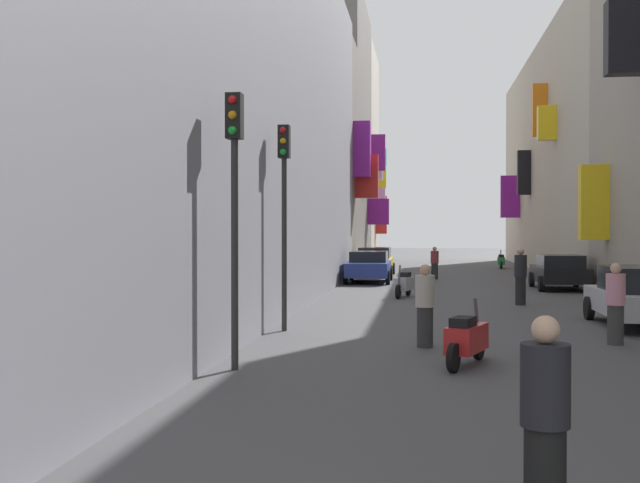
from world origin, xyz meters
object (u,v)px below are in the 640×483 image
object	(u,v)px
pedestrian_near_left	(616,304)
pedestrian_mid_street	(425,306)
parked_car_black	(559,271)
scooter_green	(501,261)
pedestrian_crossing	(545,424)
pedestrian_near_right	(521,276)
parked_car_blue	(369,266)
parked_car_yellow	(375,261)
traffic_light_near_corner	(234,183)
scooter_silver	(403,284)
scooter_red	(466,339)
traffic_light_far_corner	(284,192)
parked_car_silver	(639,295)
pedestrian_far_away	(435,263)

from	to	relation	value
pedestrian_near_left	pedestrian_mid_street	bearing A→B (deg)	-167.23
parked_car_black	pedestrian_near_left	bearing A→B (deg)	-95.56
scooter_green	pedestrian_crossing	size ratio (longest dim) A/B	1.20
parked_car_black	pedestrian_near_right	size ratio (longest dim) A/B	2.20
pedestrian_crossing	parked_car_blue	bearing A→B (deg)	96.67
parked_car_yellow	pedestrian_crossing	xyz separation A→B (m)	(3.36, -33.38, 0.07)
pedestrian_near_left	traffic_light_near_corner	world-z (taller)	traffic_light_near_corner
scooter_silver	traffic_light_near_corner	size ratio (longest dim) A/B	0.41
traffic_light_near_corner	pedestrian_near_right	bearing A→B (deg)	63.22
parked_car_yellow	scooter_red	world-z (taller)	parked_car_yellow
traffic_light_near_corner	scooter_red	bearing A→B (deg)	13.38
pedestrian_near_left	traffic_light_far_corner	size ratio (longest dim) A/B	0.35
parked_car_silver	pedestrian_near_left	size ratio (longest dim) A/B	2.46
parked_car_blue	scooter_silver	world-z (taller)	parked_car_blue
traffic_light_near_corner	traffic_light_far_corner	distance (m)	4.98
scooter_green	pedestrian_near_right	xyz separation A→B (m)	(-1.72, -23.34, 0.43)
scooter_silver	pedestrian_far_away	bearing A→B (deg)	83.08
parked_car_blue	parked_car_yellow	bearing A→B (deg)	90.62
parked_car_yellow	pedestrian_mid_street	xyz separation A→B (m)	(2.47, -24.12, 0.06)
parked_car_yellow	pedestrian_near_left	distance (m)	24.09
parked_car_blue	scooter_red	xyz separation A→B (m)	(3.11, -21.02, -0.27)
scooter_red	traffic_light_far_corner	size ratio (longest dim) A/B	0.40
parked_car_silver	scooter_green	world-z (taller)	parked_car_silver
scooter_green	pedestrian_near_right	world-z (taller)	pedestrian_near_right
scooter_red	traffic_light_near_corner	world-z (taller)	traffic_light_near_corner
scooter_red	parked_car_yellow	bearing A→B (deg)	96.91
pedestrian_crossing	pedestrian_far_away	world-z (taller)	pedestrian_crossing
pedestrian_crossing	pedestrian_mid_street	bearing A→B (deg)	95.46
pedestrian_far_away	pedestrian_near_left	bearing A→B (deg)	-80.94
scooter_red	pedestrian_near_left	size ratio (longest dim) A/B	1.13
pedestrian_crossing	pedestrian_near_left	xyz separation A→B (m)	(2.93, 10.12, -0.00)
scooter_silver	scooter_red	size ratio (longest dim) A/B	1.00
pedestrian_mid_street	pedestrian_crossing	bearing A→B (deg)	-84.54
scooter_green	pedestrian_far_away	distance (m)	11.72
pedestrian_far_away	traffic_light_far_corner	bearing A→B (deg)	-100.80
pedestrian_near_left	pedestrian_far_away	world-z (taller)	pedestrian_near_left
traffic_light_far_corner	pedestrian_crossing	bearing A→B (deg)	-70.17
pedestrian_near_right	traffic_light_far_corner	size ratio (longest dim) A/B	0.38
parked_car_silver	traffic_light_near_corner	size ratio (longest dim) A/B	0.89
scooter_silver	scooter_red	xyz separation A→B (m)	(1.40, -13.48, 0.00)
parked_car_silver	pedestrian_mid_street	bearing A→B (deg)	-142.48
parked_car_yellow	pedestrian_near_right	world-z (taller)	pedestrian_near_right
parked_car_blue	parked_car_yellow	distance (m)	5.11
parked_car_blue	pedestrian_near_right	xyz separation A→B (m)	(5.38, -9.86, 0.16)
scooter_silver	scooter_green	bearing A→B (deg)	75.63
scooter_silver	pedestrian_crossing	world-z (taller)	pedestrian_crossing
pedestrian_near_right	traffic_light_far_corner	world-z (taller)	traffic_light_far_corner
pedestrian_crossing	pedestrian_near_right	bearing A→B (deg)	83.55
parked_car_blue	traffic_light_far_corner	xyz separation A→B (m)	(-0.78, -16.95, 2.44)
pedestrian_near_left	pedestrian_near_right	world-z (taller)	pedestrian_near_right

